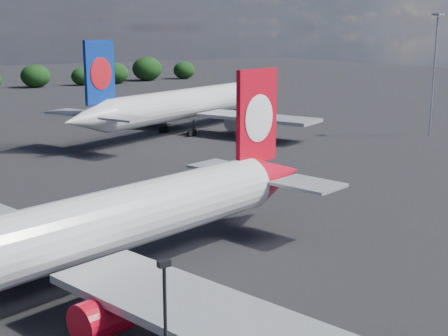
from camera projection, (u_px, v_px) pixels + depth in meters
qantas_airliner at (106, 225)px, 46.98m from camera, size 47.00×45.03×15.54m
china_southern_airliner at (180, 105)px, 114.56m from camera, size 51.03×49.15×17.43m
floodlight_mast_near at (435, 58)px, 110.32m from camera, size 1.60×1.60×21.68m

